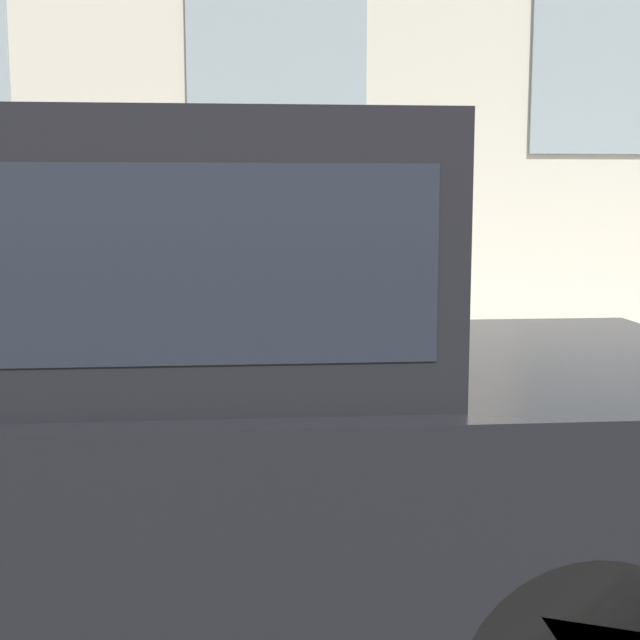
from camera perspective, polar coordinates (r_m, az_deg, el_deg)
ground_plane at (r=4.91m, az=-1.08°, el=-13.09°), size 80.00×80.00×0.00m
sidewalk at (r=6.25m, az=-2.03°, el=-7.75°), size 2.87×60.00×0.14m
fire_hydrant at (r=5.25m, az=-4.26°, el=-5.28°), size 0.36×0.47×0.82m
person at (r=5.36m, az=4.15°, el=0.19°), size 0.36×0.24×1.49m
parked_car_charcoal_near at (r=3.36m, az=-14.31°, el=-3.99°), size 1.98×4.86×2.00m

